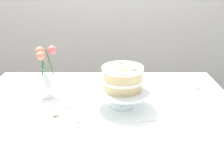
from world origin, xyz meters
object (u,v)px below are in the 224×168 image
object	(u,v)px
dining_table	(105,122)
layer_cake	(124,78)
flower_vase	(47,76)
fallen_rose	(57,112)
cake_stand	(123,93)

from	to	relation	value
dining_table	layer_cake	distance (m)	0.27
flower_vase	fallen_rose	size ratio (longest dim) A/B	2.37
dining_table	fallen_rose	world-z (taller)	fallen_rose
cake_stand	fallen_rose	xyz separation A→B (m)	(-0.32, -0.09, -0.06)
cake_stand	fallen_rose	world-z (taller)	cake_stand
layer_cake	fallen_rose	world-z (taller)	layer_cake
dining_table	flower_vase	bearing A→B (deg)	159.89
cake_stand	flower_vase	bearing A→B (deg)	163.34
flower_vase	fallen_rose	xyz separation A→B (m)	(0.09, -0.21, -0.11)
dining_table	fallen_rose	size ratio (longest dim) A/B	11.30
layer_cake	flower_vase	size ratio (longest dim) A/B	0.69
dining_table	fallen_rose	xyz separation A→B (m)	(-0.22, -0.09, 0.11)
cake_stand	layer_cake	distance (m)	0.08
layer_cake	fallen_rose	distance (m)	0.36
dining_table	cake_stand	bearing A→B (deg)	-4.61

